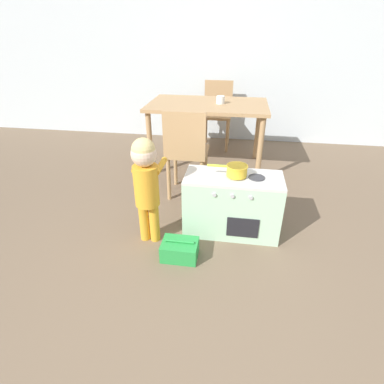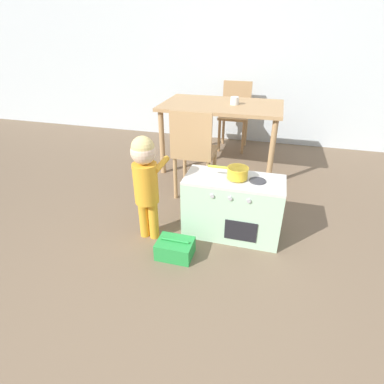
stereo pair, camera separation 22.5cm
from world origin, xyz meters
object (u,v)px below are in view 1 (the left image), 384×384
(play_kitchen, at_px, (232,204))
(dining_table, at_px, (208,112))
(dining_chair_far, at_px, (217,112))
(toy_basket, at_px, (180,250))
(cup_on_table, at_px, (220,100))
(dining_chair_near, at_px, (187,151))
(toy_pot, at_px, (237,170))
(child_figure, at_px, (146,178))

(play_kitchen, distance_m, dining_table, 1.36)
(dining_chair_far, bearing_deg, play_kitchen, 98.22)
(toy_basket, xyz_separation_m, cup_on_table, (0.14, 1.64, 0.71))
(play_kitchen, relative_size, cup_on_table, 8.28)
(play_kitchen, xyz_separation_m, dining_chair_near, (-0.44, 0.50, 0.22))
(toy_basket, bearing_deg, dining_chair_near, 96.52)
(toy_pot, xyz_separation_m, dining_chair_near, (-0.46, 0.50, -0.08))
(toy_basket, distance_m, dining_table, 1.74)
(toy_pot, relative_size, child_figure, 0.36)
(toy_pot, xyz_separation_m, toy_basket, (-0.36, -0.38, -0.47))
(play_kitchen, bearing_deg, dining_chair_far, 98.22)
(dining_table, xyz_separation_m, dining_chair_near, (-0.11, -0.75, -0.18))
(play_kitchen, xyz_separation_m, dining_chair_far, (-0.28, 1.96, 0.22))
(toy_pot, distance_m, child_figure, 0.66)
(play_kitchen, relative_size, toy_pot, 2.46)
(play_kitchen, bearing_deg, child_figure, -160.94)
(dining_chair_near, bearing_deg, toy_pot, -47.68)
(child_figure, height_order, cup_on_table, child_figure)
(child_figure, distance_m, dining_chair_far, 2.20)
(dining_chair_near, height_order, dining_chair_far, same)
(dining_chair_near, bearing_deg, play_kitchen, -48.64)
(play_kitchen, xyz_separation_m, child_figure, (-0.61, -0.21, 0.29))
(dining_table, bearing_deg, dining_chair_near, -98.04)
(play_kitchen, height_order, cup_on_table, cup_on_table)
(child_figure, bearing_deg, dining_chair_near, 77.05)
(toy_pot, relative_size, toy_basket, 1.16)
(toy_basket, distance_m, dining_chair_near, 0.98)
(play_kitchen, bearing_deg, dining_table, 105.00)
(toy_basket, xyz_separation_m, dining_chair_near, (-0.10, 0.89, 0.40))
(dining_chair_near, xyz_separation_m, cup_on_table, (0.24, 0.75, 0.31))
(dining_table, distance_m, dining_chair_far, 0.73)
(dining_chair_near, distance_m, cup_on_table, 0.85)
(play_kitchen, height_order, toy_basket, play_kitchen)
(toy_pot, distance_m, toy_basket, 0.71)
(child_figure, xyz_separation_m, cup_on_table, (0.40, 1.47, 0.24))
(play_kitchen, height_order, toy_pot, toy_pot)
(toy_basket, distance_m, cup_on_table, 1.79)
(child_figure, bearing_deg, cup_on_table, 74.59)
(play_kitchen, distance_m, child_figure, 0.70)
(toy_basket, relative_size, dining_chair_far, 0.30)
(toy_pot, height_order, dining_chair_far, dining_chair_far)
(child_figure, height_order, dining_chair_far, dining_chair_far)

